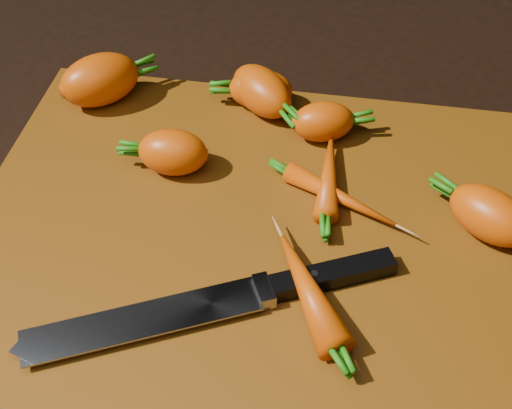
# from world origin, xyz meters

# --- Properties ---
(ground) EXTENTS (2.00, 2.00, 0.01)m
(ground) POSITION_xyz_m (0.00, 0.00, -0.01)
(ground) COLOR black
(cutting_board) EXTENTS (0.50, 0.40, 0.01)m
(cutting_board) POSITION_xyz_m (0.00, 0.00, 0.01)
(cutting_board) COLOR #5B3109
(cutting_board) RESTS_ON ground
(carrot_0) EXTENTS (0.10, 0.09, 0.05)m
(carrot_0) POSITION_xyz_m (-0.19, 0.15, 0.04)
(carrot_0) COLOR #CD4400
(carrot_0) RESTS_ON cutting_board
(carrot_1) EXTENTS (0.07, 0.05, 0.04)m
(carrot_1) POSITION_xyz_m (-0.09, 0.06, 0.03)
(carrot_1) COLOR #CD4400
(carrot_1) RESTS_ON cutting_board
(carrot_2) EXTENTS (0.09, 0.09, 0.05)m
(carrot_2) POSITION_xyz_m (-0.02, 0.16, 0.03)
(carrot_2) COLOR #CD4400
(carrot_2) RESTS_ON cutting_board
(carrot_3) EXTENTS (0.07, 0.05, 0.04)m
(carrot_3) POSITION_xyz_m (-0.02, 0.17, 0.03)
(carrot_3) COLOR #CD4400
(carrot_3) RESTS_ON cutting_board
(carrot_4) EXTENTS (0.07, 0.06, 0.04)m
(carrot_4) POSITION_xyz_m (0.05, 0.13, 0.03)
(carrot_4) COLOR #CD4400
(carrot_4) RESTS_ON cutting_board
(carrot_5) EXTENTS (0.09, 0.08, 0.04)m
(carrot_5) POSITION_xyz_m (0.20, 0.03, 0.03)
(carrot_5) COLOR #CD4400
(carrot_5) RESTS_ON cutting_board
(carrot_6) EXTENTS (0.03, 0.11, 0.02)m
(carrot_6) POSITION_xyz_m (0.06, 0.07, 0.02)
(carrot_6) COLOR #CD4400
(carrot_6) RESTS_ON cutting_board
(carrot_7) EXTENTS (0.11, 0.07, 0.02)m
(carrot_7) POSITION_xyz_m (0.07, 0.04, 0.02)
(carrot_7) COLOR #CD4400
(carrot_7) RESTS_ON cutting_board
(carrot_8) EXTENTS (0.08, 0.12, 0.03)m
(carrot_8) POSITION_xyz_m (0.05, -0.07, 0.03)
(carrot_8) COLOR #CD4400
(carrot_8) RESTS_ON cutting_board
(knife) EXTENTS (0.28, 0.15, 0.02)m
(knife) POSITION_xyz_m (-0.05, -0.11, 0.02)
(knife) COLOR gray
(knife) RESTS_ON cutting_board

